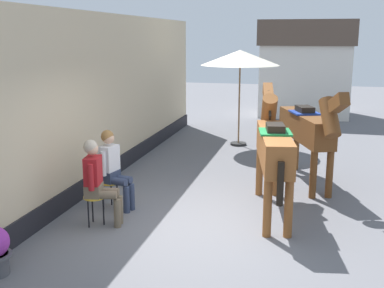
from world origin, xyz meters
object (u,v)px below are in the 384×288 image
(seated_visitor_far, at_px, (113,165))
(saddled_horse_far, at_px, (308,128))
(saddled_horse_near, at_px, (273,145))
(seated_visitor_near, at_px, (97,178))
(cafe_parasol, at_px, (240,58))

(seated_visitor_far, xyz_separation_m, saddled_horse_far, (3.22, 2.24, 0.38))
(seated_visitor_far, height_order, saddled_horse_near, saddled_horse_near)
(seated_visitor_near, distance_m, seated_visitor_far, 0.76)
(seated_visitor_near, xyz_separation_m, seated_visitor_far, (-0.06, 0.76, 0.00))
(seated_visitor_near, distance_m, saddled_horse_near, 2.94)
(seated_visitor_far, relative_size, cafe_parasol, 0.54)
(seated_visitor_far, distance_m, saddled_horse_far, 3.94)
(saddled_horse_far, distance_m, cafe_parasol, 3.91)
(saddled_horse_far, bearing_deg, saddled_horse_near, -107.81)
(seated_visitor_near, height_order, seated_visitor_far, same)
(cafe_parasol, bearing_deg, seated_visitor_far, -104.18)
(saddled_horse_near, relative_size, saddled_horse_far, 1.04)
(seated_visitor_near, relative_size, saddled_horse_far, 0.49)
(seated_visitor_far, distance_m, cafe_parasol, 5.86)
(seated_visitor_near, height_order, saddled_horse_far, saddled_horse_far)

